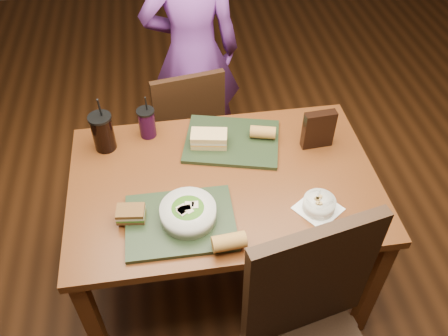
{
  "coord_description": "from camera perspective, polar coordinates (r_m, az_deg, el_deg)",
  "views": [
    {
      "loc": [
        -0.21,
        -1.36,
        2.21
      ],
      "look_at": [
        0.0,
        0.0,
        0.82
      ],
      "focal_mm": 38.0,
      "sensor_mm": 36.0,
      "label": 1
    }
  ],
  "objects": [
    {
      "name": "chip_bag",
      "position": [
        2.14,
        11.29,
        4.57
      ],
      "size": [
        0.14,
        0.05,
        0.18
      ],
      "primitive_type": "cube",
      "rotation": [
        0.0,
        0.0,
        0.06
      ],
      "color": "black",
      "rests_on": "dining_table"
    },
    {
      "name": "cup_cola",
      "position": [
        2.15,
        -14.37,
        4.21
      ],
      "size": [
        0.1,
        0.1,
        0.28
      ],
      "color": "black",
      "rests_on": "dining_table"
    },
    {
      "name": "tray_far",
      "position": [
        2.16,
        0.96,
        3.24
      ],
      "size": [
        0.49,
        0.42,
        0.02
      ],
      "primitive_type": "cube",
      "rotation": [
        0.0,
        0.0,
        -0.25
      ],
      "color": "black",
      "rests_on": "dining_table"
    },
    {
      "name": "ground",
      "position": [
        2.6,
        0.0,
        -12.81
      ],
      "size": [
        6.0,
        6.0,
        0.0
      ],
      "primitive_type": "plane",
      "color": "#381C0B",
      "rests_on": "ground"
    },
    {
      "name": "tray_near",
      "position": [
        1.85,
        -5.27,
        -6.5
      ],
      "size": [
        0.42,
        0.32,
        0.02
      ],
      "primitive_type": "cube",
      "rotation": [
        0.0,
        0.0,
        -0.01
      ],
      "color": "black",
      "rests_on": "dining_table"
    },
    {
      "name": "dining_table",
      "position": [
        2.07,
        0.0,
        -3.13
      ],
      "size": [
        1.3,
        0.85,
        0.75
      ],
      "color": "#582B11",
      "rests_on": "ground"
    },
    {
      "name": "diner",
      "position": [
        2.76,
        -3.83,
        13.51
      ],
      "size": [
        0.55,
        0.36,
        1.51
      ],
      "primitive_type": "imported",
      "rotation": [
        0.0,
        0.0,
        3.14
      ],
      "color": "#71338C",
      "rests_on": "ground"
    },
    {
      "name": "chair_far",
      "position": [
        2.68,
        -4.17,
        5.15
      ],
      "size": [
        0.44,
        0.44,
        0.87
      ],
      "color": "black",
      "rests_on": "ground"
    },
    {
      "name": "sandwich_far",
      "position": [
        2.12,
        -1.81,
        3.54
      ],
      "size": [
        0.17,
        0.11,
        0.06
      ],
      "color": "tan",
      "rests_on": "tray_far"
    },
    {
      "name": "cup_berry",
      "position": [
        2.19,
        -9.26,
        5.41
      ],
      "size": [
        0.08,
        0.08,
        0.22
      ],
      "color": "black",
      "rests_on": "dining_table"
    },
    {
      "name": "salad_bowl",
      "position": [
        1.82,
        -4.34,
        -5.32
      ],
      "size": [
        0.22,
        0.22,
        0.07
      ],
      "color": "silver",
      "rests_on": "tray_near"
    },
    {
      "name": "soup_bowl",
      "position": [
        1.91,
        11.36,
        -4.3
      ],
      "size": [
        0.22,
        0.22,
        0.06
      ],
      "color": "white",
      "rests_on": "dining_table"
    },
    {
      "name": "baguette_near",
      "position": [
        1.74,
        0.62,
        -8.88
      ],
      "size": [
        0.13,
        0.07,
        0.06
      ],
      "primitive_type": "cylinder",
      "rotation": [
        0.0,
        1.57,
        0.08
      ],
      "color": "#AD7533",
      "rests_on": "tray_near"
    },
    {
      "name": "baguette_far",
      "position": [
        2.16,
        4.69,
        4.31
      ],
      "size": [
        0.13,
        0.08,
        0.06
      ],
      "primitive_type": "cylinder",
      "rotation": [
        0.0,
        1.57,
        -0.26
      ],
      "color": "#AD7533",
      "rests_on": "tray_far"
    },
    {
      "name": "sandwich_near",
      "position": [
        1.86,
        -11.14,
        -5.42
      ],
      "size": [
        0.11,
        0.08,
        0.05
      ],
      "color": "#593819",
      "rests_on": "tray_near"
    }
  ]
}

